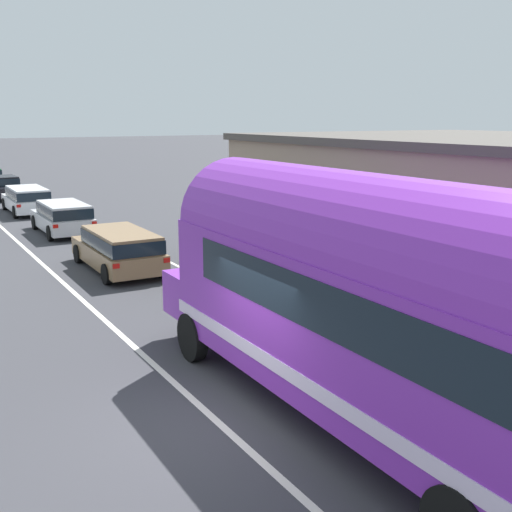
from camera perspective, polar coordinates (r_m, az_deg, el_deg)
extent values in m
plane|color=#38383D|center=(10.82, -3.37, -14.78)|extent=(300.00, 300.00, 0.00)
cube|color=silver|center=(21.62, -17.94, -1.39)|extent=(0.14, 80.00, 0.01)
cube|color=silver|center=(22.72, -8.33, -0.25)|extent=(0.12, 80.00, 0.01)
cube|color=black|center=(16.12, 15.08, 0.76)|extent=(0.08, 18.66, 1.20)
cube|color=purple|center=(10.04, 10.30, -6.33)|extent=(2.57, 9.20, 2.30)
cylinder|color=purple|center=(9.73, 10.56, 0.10)|extent=(2.51, 9.10, 2.45)
cube|color=purple|center=(14.45, -3.27, -3.12)|extent=(2.27, 1.32, 0.95)
cube|color=silver|center=(10.26, 10.16, -9.76)|extent=(2.61, 9.24, 0.24)
cube|color=black|center=(9.65, 11.58, -3.42)|extent=(2.58, 7.40, 0.76)
cube|color=black|center=(13.62, -2.21, 1.67)|extent=(2.14, 0.12, 0.96)
cube|color=silver|center=(15.08, -4.44, -2.96)|extent=(0.90, 0.11, 0.56)
cylinder|color=black|center=(13.24, -5.75, -7.24)|extent=(0.27, 1.00, 1.00)
cylinder|color=black|center=(14.29, 2.88, -5.70)|extent=(0.27, 1.00, 1.00)
cube|color=olive|center=(21.29, -12.37, 0.15)|extent=(1.85, 4.76, 0.60)
cube|color=olive|center=(20.73, -12.04, 1.46)|extent=(1.64, 3.51, 0.55)
cube|color=black|center=(20.74, -12.04, 1.38)|extent=(1.70, 3.55, 0.43)
cube|color=red|center=(18.80, -12.47, -0.91)|extent=(0.20, 0.04, 0.14)
cube|color=red|center=(19.31, -8.03, -0.38)|extent=(0.20, 0.04, 0.14)
cylinder|color=black|center=(22.68, -15.70, 0.21)|extent=(0.21, 0.64, 0.64)
cylinder|color=black|center=(23.14, -11.56, 0.66)|extent=(0.21, 0.64, 0.64)
cylinder|color=black|center=(19.53, -13.27, -1.60)|extent=(0.21, 0.64, 0.64)
cylinder|color=black|center=(20.06, -8.54, -1.03)|extent=(0.21, 0.64, 0.64)
cube|color=silver|center=(28.66, -17.04, 3.01)|extent=(1.83, 4.53, 0.60)
cube|color=silver|center=(28.12, -16.89, 4.03)|extent=(1.62, 3.28, 0.55)
cube|color=black|center=(28.12, -16.89, 3.97)|extent=(1.68, 3.32, 0.43)
cube|color=red|center=(26.28, -17.59, 2.56)|extent=(0.20, 0.04, 0.14)
cube|color=red|center=(26.64, -14.34, 2.88)|extent=(0.20, 0.04, 0.14)
cylinder|color=black|center=(30.03, -19.28, 2.88)|extent=(0.21, 0.64, 0.64)
cylinder|color=black|center=(30.38, -16.11, 3.19)|extent=(0.21, 0.64, 0.64)
cylinder|color=black|center=(27.01, -18.03, 1.97)|extent=(0.21, 0.64, 0.64)
cylinder|color=black|center=(27.40, -14.54, 2.32)|extent=(0.21, 0.64, 0.64)
cube|color=white|center=(35.37, -19.95, 4.51)|extent=(1.84, 4.78, 0.60)
cube|color=white|center=(34.84, -19.88, 5.36)|extent=(1.63, 3.53, 0.55)
cube|color=black|center=(34.84, -19.88, 5.31)|extent=(1.69, 3.57, 0.43)
cube|color=red|center=(32.88, -20.57, 4.23)|extent=(0.20, 0.04, 0.14)
cube|color=red|center=(33.16, -17.93, 4.48)|extent=(0.20, 0.04, 0.14)
cylinder|color=black|center=(36.92, -21.69, 4.37)|extent=(0.21, 0.64, 0.64)
cylinder|color=black|center=(37.19, -19.08, 4.62)|extent=(0.21, 0.64, 0.64)
cylinder|color=black|center=(33.62, -20.85, 3.72)|extent=(0.21, 0.64, 0.64)
cylinder|color=black|center=(33.91, -18.01, 3.99)|extent=(0.21, 0.64, 0.64)
cube|color=black|center=(42.33, -21.81, 5.56)|extent=(1.86, 4.62, 0.60)
cube|color=black|center=(42.15, -21.85, 6.32)|extent=(1.60, 2.27, 0.55)
cube|color=black|center=(42.15, -21.84, 6.28)|extent=(1.67, 2.31, 0.43)
cube|color=red|center=(40.20, -20.19, 5.62)|extent=(0.20, 0.04, 0.14)
cylinder|color=black|center=(44.06, -21.09, 5.59)|extent=(0.21, 0.64, 0.64)
cylinder|color=black|center=(40.95, -20.24, 5.19)|extent=(0.21, 0.64, 0.64)
cube|color=red|center=(47.72, -21.86, 6.45)|extent=(0.20, 0.04, 0.14)
cylinder|color=black|center=(48.47, -21.85, 6.08)|extent=(0.21, 0.64, 0.64)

